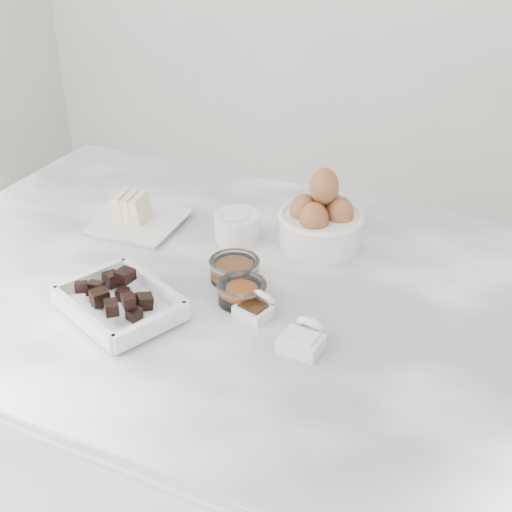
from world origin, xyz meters
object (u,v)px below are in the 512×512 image
(butter_plate, at_px, (138,216))
(honey_bowl, at_px, (235,269))
(zest_bowl, at_px, (242,291))
(sugar_ramekin, at_px, (237,225))
(chocolate_dish, at_px, (119,301))
(salt_spoon, at_px, (304,338))
(egg_bowl, at_px, (321,221))
(vanilla_spoon, at_px, (256,308))

(butter_plate, height_order, honey_bowl, butter_plate)
(butter_plate, bearing_deg, zest_bowl, -26.92)
(sugar_ramekin, xyz_separation_m, honey_bowl, (0.06, -0.13, -0.01))
(chocolate_dish, relative_size, zest_bowl, 2.82)
(salt_spoon, bearing_deg, butter_plate, 152.93)
(honey_bowl, bearing_deg, sugar_ramekin, 114.33)
(sugar_ramekin, bearing_deg, egg_bowl, 16.77)
(chocolate_dish, bearing_deg, butter_plate, 117.35)
(honey_bowl, xyz_separation_m, zest_bowl, (0.04, -0.05, -0.00))
(chocolate_dish, bearing_deg, zest_bowl, 34.63)
(butter_plate, relative_size, vanilla_spoon, 2.24)
(salt_spoon, bearing_deg, vanilla_spoon, 155.61)
(vanilla_spoon, bearing_deg, egg_bowl, 87.22)
(butter_plate, xyz_separation_m, salt_spoon, (0.42, -0.21, -0.01))
(egg_bowl, bearing_deg, honey_bowl, -117.43)
(chocolate_dish, xyz_separation_m, salt_spoon, (0.29, 0.04, -0.01))
(zest_bowl, height_order, salt_spoon, salt_spoon)
(butter_plate, relative_size, salt_spoon, 2.14)
(egg_bowl, bearing_deg, zest_bowl, -102.21)
(butter_plate, distance_m, egg_bowl, 0.34)
(sugar_ramekin, bearing_deg, butter_plate, -169.97)
(chocolate_dish, height_order, salt_spoon, chocolate_dish)
(zest_bowl, distance_m, salt_spoon, 0.15)
(chocolate_dish, bearing_deg, salt_spoon, 7.85)
(zest_bowl, relative_size, vanilla_spoon, 1.10)
(zest_bowl, height_order, vanilla_spoon, vanilla_spoon)
(chocolate_dish, height_order, butter_plate, butter_plate)
(honey_bowl, distance_m, vanilla_spoon, 0.11)
(zest_bowl, bearing_deg, vanilla_spoon, -34.51)
(chocolate_dish, height_order, egg_bowl, egg_bowl)
(zest_bowl, xyz_separation_m, vanilla_spoon, (0.04, -0.02, -0.01))
(butter_plate, height_order, vanilla_spoon, butter_plate)
(honey_bowl, bearing_deg, salt_spoon, -35.56)
(egg_bowl, distance_m, honey_bowl, 0.19)
(butter_plate, relative_size, sugar_ramekin, 1.94)
(sugar_ramekin, relative_size, zest_bowl, 1.04)
(butter_plate, relative_size, zest_bowl, 2.03)
(butter_plate, distance_m, sugar_ramekin, 0.19)
(egg_bowl, relative_size, zest_bowl, 1.94)
(chocolate_dish, distance_m, vanilla_spoon, 0.21)
(egg_bowl, bearing_deg, vanilla_spoon, -92.78)
(sugar_ramekin, bearing_deg, honey_bowl, -65.67)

